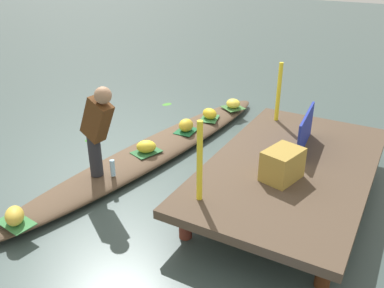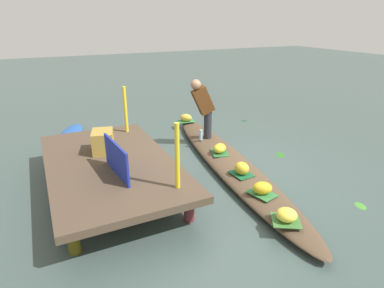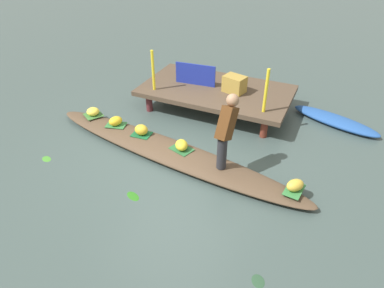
% 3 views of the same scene
% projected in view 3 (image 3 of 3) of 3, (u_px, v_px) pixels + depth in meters
% --- Properties ---
extents(canal_water, '(40.00, 40.00, 0.00)m').
position_uv_depth(canal_water, '(169.00, 155.00, 6.27)').
color(canal_water, '#3E4F4C').
rests_on(canal_water, ground).
extents(dock_platform, '(3.20, 1.80, 0.48)m').
position_uv_depth(dock_platform, '(216.00, 91.00, 7.55)').
color(dock_platform, brown).
rests_on(dock_platform, ground).
extents(vendor_boat, '(5.40, 1.48, 0.18)m').
position_uv_depth(vendor_boat, '(169.00, 151.00, 6.22)').
color(vendor_boat, brown).
rests_on(vendor_boat, ground).
extents(moored_boat, '(1.88, 1.02, 0.17)m').
position_uv_depth(moored_boat, '(335.00, 121.00, 7.14)').
color(moored_boat, '#2653A0').
rests_on(moored_boat, ground).
extents(leaf_mat_0, '(0.45, 0.38, 0.01)m').
position_uv_depth(leaf_mat_0, '(182.00, 149.00, 6.12)').
color(leaf_mat_0, '#296435').
rests_on(leaf_mat_0, vendor_boat).
extents(banana_bunch_0, '(0.33, 0.35, 0.17)m').
position_uv_depth(banana_bunch_0, '(181.00, 145.00, 6.07)').
color(banana_bunch_0, yellow).
rests_on(banana_bunch_0, vendor_boat).
extents(leaf_mat_1, '(0.43, 0.35, 0.01)m').
position_uv_depth(leaf_mat_1, '(116.00, 125.00, 6.80)').
color(leaf_mat_1, '#34753C').
rests_on(leaf_mat_1, vendor_boat).
extents(banana_bunch_1, '(0.30, 0.33, 0.18)m').
position_uv_depth(banana_bunch_1, '(116.00, 121.00, 6.76)').
color(banana_bunch_1, yellow).
rests_on(banana_bunch_1, vendor_boat).
extents(leaf_mat_2, '(0.46, 0.46, 0.01)m').
position_uv_depth(leaf_mat_2, '(94.00, 115.00, 7.13)').
color(leaf_mat_2, '#3D7234').
rests_on(leaf_mat_2, vendor_boat).
extents(banana_bunch_2, '(0.35, 0.35, 0.16)m').
position_uv_depth(banana_bunch_2, '(93.00, 112.00, 7.09)').
color(banana_bunch_2, yellow).
rests_on(banana_bunch_2, vendor_boat).
extents(leaf_mat_3, '(0.30, 0.43, 0.01)m').
position_uv_depth(leaf_mat_3, '(294.00, 190.00, 5.23)').
color(leaf_mat_3, '#377D40').
rests_on(leaf_mat_3, vendor_boat).
extents(banana_bunch_3, '(0.33, 0.34, 0.18)m').
position_uv_depth(banana_bunch_3, '(295.00, 185.00, 5.18)').
color(banana_bunch_3, gold).
rests_on(banana_bunch_3, vendor_boat).
extents(leaf_mat_4, '(0.37, 0.30, 0.01)m').
position_uv_depth(leaf_mat_4, '(142.00, 134.00, 6.52)').
color(leaf_mat_4, '#185C30').
rests_on(leaf_mat_4, vendor_boat).
extents(banana_bunch_4, '(0.26, 0.23, 0.20)m').
position_uv_depth(banana_bunch_4, '(141.00, 130.00, 6.46)').
color(banana_bunch_4, gold).
rests_on(banana_bunch_4, vendor_boat).
extents(vendor_person, '(0.25, 0.50, 1.21)m').
position_uv_depth(vendor_person, '(226.00, 128.00, 5.38)').
color(vendor_person, '#28282D').
rests_on(vendor_person, vendor_boat).
extents(water_bottle, '(0.06, 0.06, 0.22)m').
position_uv_depth(water_bottle, '(221.00, 154.00, 5.81)').
color(water_bottle, '#A6D1EC').
rests_on(water_bottle, vendor_boat).
extents(market_banner, '(0.90, 0.11, 0.47)m').
position_uv_depth(market_banner, '(195.00, 74.00, 7.56)').
color(market_banner, '#1C2C97').
rests_on(market_banner, dock_platform).
extents(railing_post_west, '(0.06, 0.06, 0.86)m').
position_uv_depth(railing_post_west, '(153.00, 70.00, 7.24)').
color(railing_post_west, yellow).
rests_on(railing_post_west, dock_platform).
extents(railing_post_east, '(0.06, 0.06, 0.86)m').
position_uv_depth(railing_post_east, '(266.00, 91.00, 6.41)').
color(railing_post_east, yellow).
rests_on(railing_post_east, dock_platform).
extents(produce_crate, '(0.51, 0.42, 0.35)m').
position_uv_depth(produce_crate, '(234.00, 84.00, 7.28)').
color(produce_crate, '#A58438').
rests_on(produce_crate, dock_platform).
extents(drifting_plant_0, '(0.30, 0.23, 0.01)m').
position_uv_depth(drifting_plant_0, '(133.00, 196.00, 5.37)').
color(drifting_plant_0, '#2A721B').
rests_on(drifting_plant_0, ground).
extents(drifting_plant_1, '(0.24, 0.25, 0.01)m').
position_uv_depth(drifting_plant_1, '(258.00, 281.00, 4.14)').
color(drifting_plant_1, '#2A4B32').
rests_on(drifting_plant_1, ground).
extents(drifting_plant_2, '(0.24, 0.20, 0.01)m').
position_uv_depth(drifting_plant_2, '(47.00, 159.00, 6.18)').
color(drifting_plant_2, '#438E2E').
rests_on(drifting_plant_2, ground).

